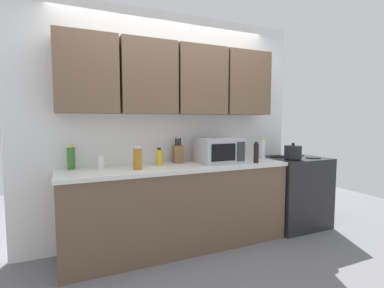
{
  "coord_description": "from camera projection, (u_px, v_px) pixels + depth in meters",
  "views": [
    {
      "loc": [
        -1.09,
        -3.09,
        1.38
      ],
      "look_at": [
        0.17,
        -0.25,
        1.12
      ],
      "focal_mm": 26.33,
      "sensor_mm": 36.0,
      "label": 1
    }
  ],
  "objects": [
    {
      "name": "bottle_yellow_mustard",
      "position": [
        159.0,
        157.0,
        3.03
      ],
      "size": [
        0.06,
        0.06,
        0.19
      ],
      "color": "gold",
      "rests_on": "counter_run"
    },
    {
      "name": "bottle_amber_vinegar",
      "position": [
        137.0,
        158.0,
        2.75
      ],
      "size": [
        0.08,
        0.08,
        0.23
      ],
      "color": "#AD701E",
      "rests_on": "counter_run"
    },
    {
      "name": "stove_range",
      "position": [
        294.0,
        191.0,
        3.69
      ],
      "size": [
        0.76,
        0.64,
        0.91
      ],
      "color": "black",
      "rests_on": "ground_plane"
    },
    {
      "name": "ground_plane",
      "position": [
        209.0,
        279.0,
        2.46
      ],
      "size": [
        8.0,
        8.0,
        0.0
      ],
      "primitive_type": "plane",
      "color": "slate"
    },
    {
      "name": "counter_run",
      "position": [
        179.0,
        206.0,
        3.06
      ],
      "size": [
        2.44,
        0.63,
        0.9
      ],
      "color": "brown",
      "rests_on": "ground_plane"
    },
    {
      "name": "bottle_clear_tall",
      "position": [
        262.0,
        149.0,
        3.5
      ],
      "size": [
        0.08,
        0.08,
        0.26
      ],
      "color": "silver",
      "rests_on": "counter_run"
    },
    {
      "name": "bottle_green_oil",
      "position": [
        71.0,
        158.0,
        2.76
      ],
      "size": [
        0.07,
        0.07,
        0.24
      ],
      "color": "#386B2D",
      "rests_on": "counter_run"
    },
    {
      "name": "microwave",
      "position": [
        219.0,
        151.0,
        3.19
      ],
      "size": [
        0.48,
        0.37,
        0.28
      ],
      "color": "#B7B7BC",
      "rests_on": "counter_run"
    },
    {
      "name": "wall_back_with_cabinets",
      "position": [
        172.0,
        103.0,
        3.18
      ],
      "size": [
        3.31,
        0.38,
        2.6
      ],
      "color": "white",
      "rests_on": "ground_plane"
    },
    {
      "name": "knife_block",
      "position": [
        178.0,
        154.0,
        3.19
      ],
      "size": [
        0.11,
        0.13,
        0.28
      ],
      "color": "brown",
      "rests_on": "counter_run"
    },
    {
      "name": "bottle_white_jar",
      "position": [
        101.0,
        162.0,
        2.81
      ],
      "size": [
        0.07,
        0.07,
        0.14
      ],
      "color": "white",
      "rests_on": "counter_run"
    },
    {
      "name": "bottle_soy_dark",
      "position": [
        256.0,
        153.0,
        3.19
      ],
      "size": [
        0.06,
        0.06,
        0.24
      ],
      "color": "black",
      "rests_on": "counter_run"
    },
    {
      "name": "kettle",
      "position": [
        293.0,
        152.0,
        3.45
      ],
      "size": [
        0.21,
        0.21,
        0.2
      ],
      "color": "black",
      "rests_on": "stove_range"
    }
  ]
}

